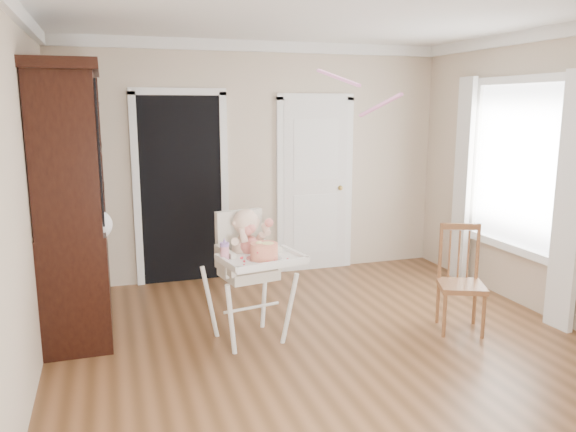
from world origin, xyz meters
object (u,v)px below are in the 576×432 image
object	(u,v)px
cake	(264,251)
dining_chair	(461,282)
china_cabinet	(72,202)
sippy_cup	(225,251)
high_chair	(249,262)

from	to	relation	value
cake	dining_chair	size ratio (longest dim) A/B	0.30
cake	china_cabinet	distance (m)	1.78
cake	sippy_cup	xyz separation A→B (m)	(-0.30, 0.08, 0.01)
sippy_cup	cake	bearing A→B (deg)	-14.13
cake	china_cabinet	world-z (taller)	china_cabinet
dining_chair	china_cabinet	bearing A→B (deg)	-174.77
cake	dining_chair	world-z (taller)	dining_chair
cake	sippy_cup	size ratio (longest dim) A/B	1.61
sippy_cup	high_chair	bearing A→B (deg)	38.60
sippy_cup	dining_chair	bearing A→B (deg)	-4.24
china_cabinet	cake	bearing A→B (deg)	-33.65
cake	sippy_cup	bearing A→B (deg)	165.87
dining_chair	sippy_cup	bearing A→B (deg)	-161.14
cake	china_cabinet	bearing A→B (deg)	146.35
dining_chair	high_chair	bearing A→B (deg)	-167.50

